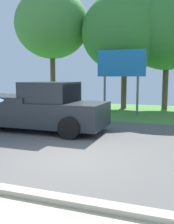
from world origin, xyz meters
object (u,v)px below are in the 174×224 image
Objects in this scene: tree_left_far at (125,33)px; roadside_billboard at (121,68)px; tree_right_mid at (52,25)px; pickup_truck at (40,108)px; tree_right_far at (167,30)px.

roadside_billboard is at bearing -81.35° from tree_left_far.
roadside_billboard is at bearing -27.61° from tree_right_mid.
pickup_truck is 10.46m from tree_right_far.
roadside_billboard is (2.10, 4.97, 1.68)m from pickup_truck.
tree_right_far reaches higher than tree_left_far.
tree_left_far is at bearing 98.65° from roadside_billboard.
tree_left_far is (-0.49, 3.21, 2.34)m from roadside_billboard.
tree_left_far reaches higher than pickup_truck.
roadside_billboard is at bearing -119.79° from tree_right_far.
tree_left_far is 2.64m from tree_right_far.
tree_right_mid is at bearing 152.39° from roadside_billboard.
tree_left_far is 1.00× the size of tree_right_far.
tree_right_far is at bearing 10.17° from tree_left_far.
pickup_truck is 1.49× the size of roadside_billboard.
pickup_truck is at bearing -66.38° from tree_right_mid.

